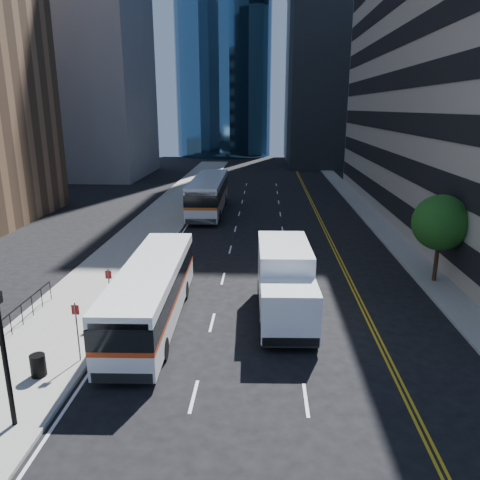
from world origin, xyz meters
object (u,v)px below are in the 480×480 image
(lamp_post, at_px, (4,352))
(bus_front, at_px, (152,292))
(bus_rear, at_px, (209,194))
(box_truck, at_px, (285,282))
(street_tree, at_px, (441,223))
(trash_can, at_px, (38,365))

(lamp_post, relative_size, bus_front, 0.40)
(bus_rear, bearing_deg, bus_front, -90.13)
(lamp_post, bearing_deg, box_truck, 44.53)
(street_tree, bearing_deg, trash_can, -148.89)
(box_truck, bearing_deg, bus_rear, 103.45)
(street_tree, relative_size, bus_front, 0.45)
(lamp_post, height_order, bus_rear, lamp_post)
(lamp_post, xyz_separation_m, bus_rear, (2.46, 32.58, -0.87))
(street_tree, distance_m, trash_can, 21.86)
(bus_rear, xyz_separation_m, box_truck, (6.53, -23.73, -0.03))
(bus_front, bearing_deg, trash_can, -124.40)
(street_tree, distance_m, box_truck, 10.54)
(street_tree, relative_size, bus_rear, 0.39)
(bus_rear, distance_m, trash_can, 29.94)
(street_tree, relative_size, box_truck, 0.70)
(street_tree, xyz_separation_m, box_truck, (-9.01, -5.16, -1.81))
(lamp_post, height_order, box_truck, lamp_post)
(bus_rear, relative_size, trash_can, 15.35)
(bus_front, relative_size, bus_rear, 0.86)
(street_tree, height_order, box_truck, street_tree)
(lamp_post, distance_m, box_truck, 12.64)
(street_tree, xyz_separation_m, bus_front, (-15.31, -6.15, -2.04))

